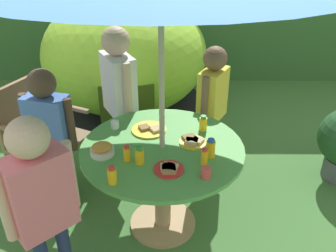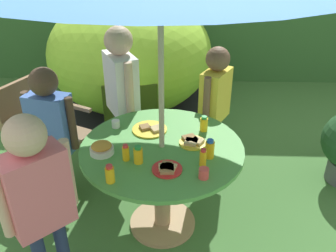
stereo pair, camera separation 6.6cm
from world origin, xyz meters
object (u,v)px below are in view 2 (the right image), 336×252
object	(u,v)px
plate_near_right	(167,168)
juice_bottle_far_right	(210,149)
plate_back_edge	(193,142)
juice_bottle_near_left	(110,174)
child_in_pink_shirt	(38,191)
juice_bottle_mid_left	(138,155)
cup_far	(204,173)
child_in_yellow_shirt	(215,95)
dome_tent	(130,54)
juice_bottle_mid_right	(204,124)
snack_bowl	(102,148)
wooden_chair	(41,129)
child_in_white_shirt	(121,84)
plate_center_front	(150,129)
child_in_blue_shirt	(51,123)
garden_table	(162,168)
juice_bottle_far_left	(126,153)
juice_bottle_center_back	(203,158)
cup_near	(116,124)

from	to	relation	value
plate_near_right	juice_bottle_far_right	distance (m)	0.31
plate_back_edge	juice_bottle_near_left	xyz separation A→B (m)	(-0.49, -0.44, 0.04)
child_in_pink_shirt	juice_bottle_mid_left	xyz separation A→B (m)	(0.49, 0.40, -0.03)
cup_far	child_in_yellow_shirt	bearing A→B (deg)	82.14
child_in_yellow_shirt	juice_bottle_near_left	distance (m)	1.34
dome_tent	juice_bottle_near_left	distance (m)	2.45
dome_tent	juice_bottle_mid_right	distance (m)	1.98
juice_bottle_far_right	snack_bowl	bearing A→B (deg)	178.22
wooden_chair	plate_back_edge	world-z (taller)	wooden_chair
child_in_white_shirt	juice_bottle_mid_right	distance (m)	0.83
child_in_pink_shirt	plate_center_front	distance (m)	0.96
plate_back_edge	cup_far	distance (m)	0.38
child_in_yellow_shirt	child_in_blue_shirt	distance (m)	1.35
garden_table	cup_far	bearing A→B (deg)	-51.46
child_in_blue_shirt	garden_table	bearing A→B (deg)	0.00
garden_table	plate_near_right	xyz separation A→B (m)	(0.05, -0.27, 0.20)
dome_tent	child_in_blue_shirt	distance (m)	1.87
plate_back_edge	juice_bottle_mid_left	distance (m)	0.42
juice_bottle_mid_left	juice_bottle_mid_right	size ratio (longest dim) A/B	1.04
snack_bowl	child_in_yellow_shirt	bearing A→B (deg)	46.63
garden_table	juice_bottle_far_left	bearing A→B (deg)	-142.93
juice_bottle_mid_left	child_in_blue_shirt	bearing A→B (deg)	149.53
plate_near_right	juice_bottle_center_back	bearing A→B (deg)	15.85
plate_back_edge	juice_bottle_mid_left	bearing A→B (deg)	-145.64
juice_bottle_near_left	juice_bottle_mid_left	size ratio (longest dim) A/B	0.97
snack_bowl	juice_bottle_far_right	size ratio (longest dim) A/B	1.20
wooden_chair	cup_near	world-z (taller)	wooden_chair
wooden_chair	cup_far	bearing A→B (deg)	-97.26
wooden_chair	juice_bottle_center_back	size ratio (longest dim) A/B	8.06
plate_center_front	juice_bottle_mid_left	world-z (taller)	juice_bottle_mid_left
child_in_blue_shirt	juice_bottle_center_back	size ratio (longest dim) A/B	9.93
plate_near_right	child_in_yellow_shirt	bearing A→B (deg)	70.12
child_in_yellow_shirt	cup_far	bearing A→B (deg)	20.99
juice_bottle_mid_left	juice_bottle_mid_right	xyz separation A→B (m)	(0.43, 0.42, -0.00)
juice_bottle_far_left	snack_bowl	bearing A→B (deg)	157.62
plate_center_front	cup_near	world-z (taller)	cup_near
plate_back_edge	juice_bottle_far_left	xyz separation A→B (m)	(-0.43, -0.21, 0.04)
child_in_blue_shirt	plate_center_front	world-z (taller)	child_in_blue_shirt
wooden_chair	child_in_white_shirt	bearing A→B (deg)	-44.91
dome_tent	juice_bottle_mid_left	bearing A→B (deg)	-88.20
juice_bottle_near_left	juice_bottle_far_right	size ratio (longest dim) A/B	0.89
wooden_chair	juice_bottle_far_left	world-z (taller)	wooden_chair
child_in_blue_shirt	juice_bottle_near_left	xyz separation A→B (m)	(0.54, -0.60, 0.01)
juice_bottle_mid_left	cup_far	bearing A→B (deg)	-19.24
juice_bottle_far_right	cup_near	xyz separation A→B (m)	(-0.67, 0.36, -0.03)
child_in_pink_shirt	snack_bowl	xyz separation A→B (m)	(0.24, 0.49, -0.05)
juice_bottle_far_left	juice_bottle_center_back	size ratio (longest dim) A/B	0.94
wooden_chair	dome_tent	xyz separation A→B (m)	(0.54, 1.58, 0.12)
juice_bottle_near_left	cup_near	world-z (taller)	juice_bottle_near_left
child_in_white_shirt	plate_near_right	xyz separation A→B (m)	(0.42, -0.98, -0.13)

